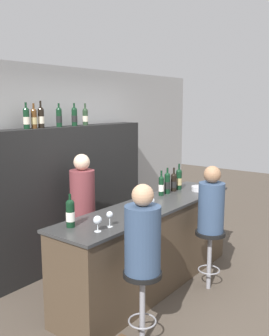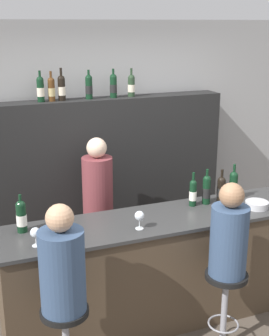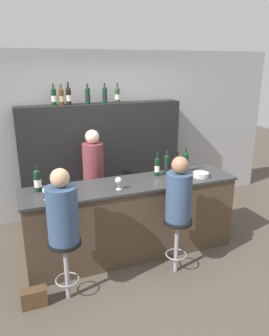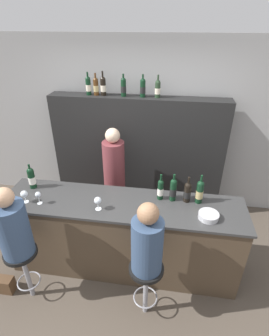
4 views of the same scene
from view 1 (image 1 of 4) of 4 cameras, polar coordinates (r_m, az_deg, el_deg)
name	(u,v)px [view 1 (image 1 of 4)]	position (r m, az deg, el deg)	size (l,w,h in m)	color
ground_plane	(173,293)	(4.48, 5.82, -18.37)	(16.00, 16.00, 0.00)	#4C4238
wall_back	(61,164)	(5.19, -11.15, 0.61)	(6.40, 0.05, 2.60)	#9E9E9E
bar_counter	(151,245)	(4.42, 2.59, -11.68)	(2.71, 0.63, 0.99)	#473828
back_bar_cabinet	(73,194)	(5.11, -9.33, -3.94)	(2.53, 0.28, 1.82)	black
wine_bottle_counter_0	(70,213)	(3.52, -9.76, -6.77)	(0.08, 0.08, 0.31)	black
wine_bottle_counter_1	(161,185)	(4.65, 4.10, -2.66)	(0.07, 0.07, 0.31)	black
wine_bottle_counter_2	(167,183)	(4.76, 5.02, -2.24)	(0.07, 0.07, 0.33)	black
wine_bottle_counter_3	(174,182)	(4.89, 6.00, -2.11)	(0.08, 0.08, 0.31)	black
wine_bottle_counter_4	(179,179)	(5.00, 6.78, -1.67)	(0.08, 0.08, 0.34)	black
wine_bottle_backbar_0	(26,118)	(4.52, -16.16, 7.35)	(0.07, 0.07, 0.30)	black
wine_bottle_backbar_1	(34,118)	(4.59, -15.07, 7.35)	(0.07, 0.07, 0.29)	#4C2D14
wine_bottle_backbar_2	(41,117)	(4.65, -14.06, 7.52)	(0.08, 0.08, 0.32)	black
wine_bottle_backbar_3	(59,117)	(4.83, -11.43, 7.65)	(0.07, 0.07, 0.29)	black
wine_bottle_backbar_4	(74,116)	(5.01, -9.15, 7.78)	(0.07, 0.07, 0.30)	black
wine_bottle_backbar_5	(85,116)	(5.15, -7.52, 7.79)	(0.07, 0.07, 0.29)	#233823
wine_glass_0	(98,220)	(3.37, -5.65, -7.96)	(0.08, 0.08, 0.15)	silver
wine_glass_1	(110,215)	(3.48, -3.81, -7.21)	(0.06, 0.06, 0.15)	silver
wine_glass_2	(151,201)	(3.98, 2.52, -5.03)	(0.08, 0.08, 0.15)	silver
metal_bowl	(199,189)	(4.97, 9.84, -3.11)	(0.21, 0.21, 0.06)	#B7B7BC
bar_stool_left	(142,289)	(3.40, 1.21, -17.96)	(0.34, 0.34, 0.69)	gray
guest_seated_left	(143,235)	(3.20, 1.25, -10.16)	(0.31, 0.31, 0.77)	#334766
bar_stool_right	(210,245)	(4.42, 11.40, -11.40)	(0.34, 0.34, 0.69)	gray
guest_seated_right	(211,203)	(4.27, 11.62, -5.29)	(0.29, 0.29, 0.75)	#334766
bartender	(83,220)	(4.66, -7.84, -7.83)	(0.30, 0.30, 1.52)	brown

